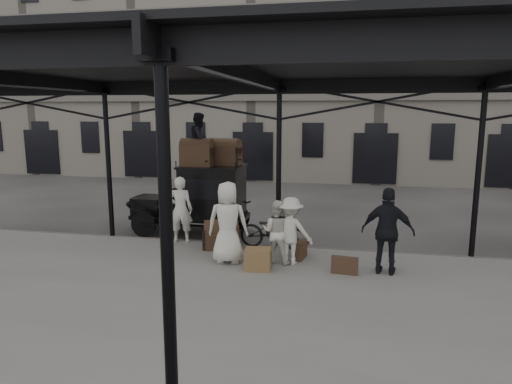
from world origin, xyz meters
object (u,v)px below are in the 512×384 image
(porter_left, at_px, (180,209))
(porter_official, at_px, (388,231))
(taxi, at_px, (203,196))
(bicycle, at_px, (274,231))
(steamer_trunk_platform, at_px, (221,236))
(steamer_trunk_roof_near, at_px, (197,154))

(porter_left, distance_m, porter_official, 5.72)
(taxi, xyz_separation_m, bicycle, (2.50, -1.67, -0.55))
(taxi, bearing_deg, steamer_trunk_platform, -59.11)
(taxi, distance_m, porter_left, 1.48)
(steamer_trunk_roof_near, bearing_deg, steamer_trunk_platform, -53.67)
(steamer_trunk_roof_near, relative_size, steamer_trunk_platform, 1.06)
(porter_left, distance_m, steamer_trunk_roof_near, 1.88)
(porter_left, bearing_deg, steamer_trunk_roof_near, -102.82)
(porter_left, bearing_deg, bicycle, 168.27)
(bicycle, distance_m, steamer_trunk_platform, 1.44)
(porter_left, height_order, steamer_trunk_roof_near, steamer_trunk_roof_near)
(steamer_trunk_roof_near, height_order, steamer_trunk_platform, steamer_trunk_roof_near)
(taxi, relative_size, steamer_trunk_platform, 4.10)
(taxi, xyz_separation_m, porter_left, (-0.20, -1.46, -0.12))
(porter_left, relative_size, steamer_trunk_platform, 2.11)
(steamer_trunk_platform, bearing_deg, porter_left, 142.67)
(porter_official, distance_m, bicycle, 3.14)
(taxi, distance_m, steamer_trunk_roof_near, 1.35)
(steamer_trunk_roof_near, bearing_deg, porter_official, -27.23)
(steamer_trunk_platform, bearing_deg, porter_official, -37.56)
(steamer_trunk_roof_near, bearing_deg, porter_left, -95.84)
(porter_left, relative_size, bicycle, 0.97)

